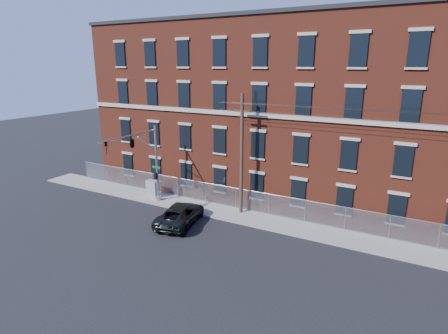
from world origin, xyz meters
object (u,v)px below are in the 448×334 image
traffic_signal_mast (138,150)px  utility_cabinet (153,189)px  utility_pole_near (242,153)px  pickup_truck (180,214)px

traffic_signal_mast → utility_cabinet: 5.44m
utility_pole_near → utility_cabinet: size_ratio=6.44×
utility_pole_near → pickup_truck: size_ratio=1.79×
utility_pole_near → utility_cabinet: bearing=-176.6°
pickup_truck → utility_pole_near: bearing=-141.0°
traffic_signal_mast → utility_pole_near: size_ratio=0.70×
utility_pole_near → utility_cabinet: utility_pole_near is taller
traffic_signal_mast → pickup_truck: 6.60m
traffic_signal_mast → utility_cabinet: size_ratio=4.51×
traffic_signal_mast → utility_pole_near: (8.00, 3.42, -0.05)m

